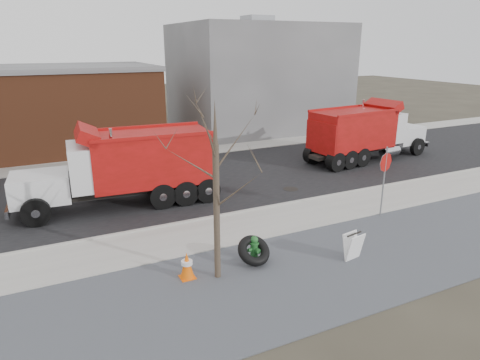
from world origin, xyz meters
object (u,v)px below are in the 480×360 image
stop_sign (385,170)px  dump_truck_red_b (126,165)px  dump_truck_red_a (365,131)px  fire_hydrant (254,250)px  truck_tire (254,251)px  sandwich_board (353,246)px

stop_sign → dump_truck_red_b: 10.39m
dump_truck_red_a → fire_hydrant: bearing=-151.1°
fire_hydrant → stop_sign: size_ratio=0.31×
truck_tire → sandwich_board: sandwich_board is taller
stop_sign → fire_hydrant: bearing=-162.0°
stop_sign → dump_truck_red_a: 8.82m
fire_hydrant → dump_truck_red_a: bearing=23.3°
truck_tire → dump_truck_red_a: dump_truck_red_a is taller
fire_hydrant → dump_truck_red_b: size_ratio=0.10×
fire_hydrant → stop_sign: stop_sign is taller
stop_sign → dump_truck_red_a: bearing=61.2°
dump_truck_red_a → truck_tire: bearing=-150.8°
truck_tire → stop_sign: stop_sign is taller
truck_tire → dump_truck_red_b: dump_truck_red_b is taller
fire_hydrant → stop_sign: bearing=-2.0°
sandwich_board → dump_truck_red_b: bearing=113.5°
dump_truck_red_a → dump_truck_red_b: dump_truck_red_b is taller
sandwich_board → dump_truck_red_b: (-5.31, 8.04, 1.29)m
truck_tire → sandwich_board: bearing=-21.2°
stop_sign → sandwich_board: 4.41m
dump_truck_red_b → stop_sign: bearing=150.8°
dump_truck_red_b → fire_hydrant: bearing=114.0°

